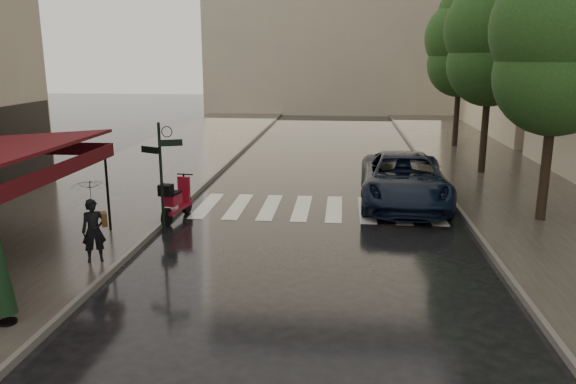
% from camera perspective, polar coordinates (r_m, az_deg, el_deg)
% --- Properties ---
extents(ground, '(120.00, 120.00, 0.00)m').
position_cam_1_polar(ground, '(13.11, -11.44, -8.24)').
color(ground, black).
rests_on(ground, ground).
extents(sidewalk_near, '(6.00, 60.00, 0.12)m').
position_cam_1_polar(sidewalk_near, '(25.45, -13.35, 2.50)').
color(sidewalk_near, '#38332D').
rests_on(sidewalk_near, ground).
extents(sidewalk_far, '(5.50, 60.00, 0.12)m').
position_cam_1_polar(sidewalk_far, '(24.95, 20.68, 1.76)').
color(sidewalk_far, '#38332D').
rests_on(sidewalk_far, ground).
extents(curb_near, '(0.12, 60.00, 0.16)m').
position_cam_1_polar(curb_near, '(24.63, -6.62, 2.45)').
color(curb_near, '#595651').
rests_on(curb_near, ground).
extents(curb_far, '(0.12, 60.00, 0.16)m').
position_cam_1_polar(curb_far, '(24.36, 14.31, 1.99)').
color(curb_far, '#595651').
rests_on(curb_far, ground).
extents(crosswalk, '(7.85, 3.20, 0.01)m').
position_cam_1_polar(crosswalk, '(18.27, 3.06, -1.66)').
color(crosswalk, silver).
rests_on(crosswalk, ground).
extents(signpost, '(1.17, 0.29, 3.10)m').
position_cam_1_polar(signpost, '(15.70, -12.77, 2.32)').
color(signpost, black).
rests_on(signpost, ground).
extents(tree_near, '(3.80, 3.80, 7.99)m').
position_cam_1_polar(tree_near, '(17.62, 25.91, 13.94)').
color(tree_near, black).
rests_on(tree_near, sidewalk_far).
extents(tree_mid, '(3.80, 3.80, 8.34)m').
position_cam_1_polar(tree_mid, '(24.31, 20.04, 14.68)').
color(tree_mid, black).
rests_on(tree_mid, sidewalk_far).
extents(tree_far, '(3.80, 3.80, 8.16)m').
position_cam_1_polar(tree_far, '(31.19, 17.22, 14.24)').
color(tree_far, black).
rests_on(tree_far, sidewalk_far).
extents(pedestrian_with_umbrella, '(1.21, 1.21, 2.36)m').
position_cam_1_polar(pedestrian_with_umbrella, '(13.64, -19.38, -0.42)').
color(pedestrian_with_umbrella, black).
rests_on(pedestrian_with_umbrella, sidewalk_near).
extents(scooter, '(0.66, 1.96, 1.29)m').
position_cam_1_polar(scooter, '(17.13, -11.33, -0.90)').
color(scooter, black).
rests_on(scooter, ground).
extents(parked_car, '(2.95, 6.10, 1.67)m').
position_cam_1_polar(parked_car, '(19.02, 11.68, 1.26)').
color(parked_car, black).
rests_on(parked_car, ground).
extents(parasol_back, '(0.40, 0.40, 2.13)m').
position_cam_1_polar(parasol_back, '(11.19, -27.19, -6.50)').
color(parasol_back, black).
rests_on(parasol_back, sidewalk_near).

